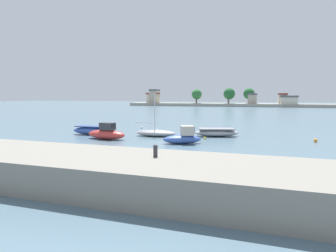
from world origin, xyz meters
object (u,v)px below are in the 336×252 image
mooring_buoy_3 (205,138)px  moored_boat_3 (183,137)px  mooring_bollard (155,151)px  moored_boat_2 (156,133)px  moored_boat_1 (107,133)px  mooring_buoy_2 (157,130)px  moored_boat_0 (93,131)px  moored_boat_4 (216,132)px  mooring_buoy_0 (316,140)px  mooring_buoy_1 (142,127)px

mooring_buoy_3 → moored_boat_3: bearing=-115.1°
mooring_bollard → moored_boat_2: (-6.40, 17.34, -1.56)m
mooring_bollard → moored_boat_1: size_ratio=0.13×
mooring_buoy_2 → moored_boat_0: bearing=-139.3°
moored_boat_3 → moored_boat_4: 6.54m
mooring_buoy_0 → mooring_buoy_3: size_ratio=1.39×
moored_boat_3 → mooring_buoy_0: bearing=-1.4°
moored_boat_2 → mooring_buoy_2: bearing=104.0°
mooring_bollard → mooring_buoy_0: mooring_bollard is taller
mooring_buoy_2 → moored_boat_2: bearing=-72.0°
mooring_bollard → mooring_buoy_1: 26.47m
mooring_bollard → mooring_buoy_0: 21.42m
mooring_buoy_1 → mooring_buoy_3: mooring_buoy_1 is taller
moored_boat_4 → moored_boat_0: bearing=177.2°
moored_boat_4 → mooring_buoy_2: (-8.23, 2.20, -0.30)m
mooring_buoy_0 → moored_boat_3: bearing=-158.6°
moored_boat_3 → moored_boat_2: bearing=115.2°
mooring_bollard → moored_boat_3: bearing=98.7°
mooring_bollard → mooring_buoy_1: mooring_bollard is taller
moored_boat_3 → mooring_buoy_2: bearing=102.1°
mooring_bollard → moored_boat_0: bearing=131.4°
mooring_bollard → moored_boat_4: mooring_bollard is taller
mooring_buoy_0 → mooring_buoy_2: 18.84m
moored_boat_4 → mooring_buoy_0: 10.38m
mooring_buoy_0 → moored_boat_0: bearing=-174.8°
mooring_bollard → mooring_buoy_1: (-11.08, 23.98, -1.80)m
moored_boat_4 → moored_boat_2: bearing=-178.2°
moored_boat_1 → moored_boat_4: moored_boat_1 is taller
mooring_buoy_1 → mooring_buoy_2: bearing=-35.1°
mooring_bollard → mooring_buoy_0: (10.74, 18.45, -1.77)m
moored_boat_4 → mooring_buoy_3: moored_boat_4 is taller
mooring_buoy_1 → moored_boat_3: bearing=-49.5°
moored_boat_0 → moored_boat_2: moored_boat_2 is taller
moored_boat_3 → moored_boat_4: bearing=45.0°
mooring_buoy_2 → mooring_bollard: bearing=-70.2°
moored_boat_4 → mooring_buoy_2: bearing=149.4°
moored_boat_0 → moored_boat_1: size_ratio=1.12×
mooring_buoy_0 → mooring_buoy_2: (-18.56, 3.24, -0.03)m
moored_boat_4 → mooring_buoy_1: moored_boat_4 is taller
mooring_buoy_2 → moored_boat_3: bearing=-55.1°
moored_boat_0 → moored_boat_3: moored_boat_3 is taller
moored_boat_0 → mooring_buoy_2: (6.43, 5.53, -0.37)m
moored_boat_4 → mooring_buoy_1: (-11.49, 4.50, -0.30)m
mooring_buoy_0 → mooring_buoy_1: 22.51m
moored_boat_2 → mooring_buoy_3: size_ratio=19.61×
moored_boat_1 → mooring_buoy_2: (3.01, 8.07, -0.49)m
moored_boat_2 → mooring_buoy_3: 5.97m
moored_boat_4 → mooring_buoy_1: bearing=143.0°
moored_boat_2 → mooring_buoy_0: bearing=-0.3°
moored_boat_1 → mooring_buoy_0: moored_boat_1 is taller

